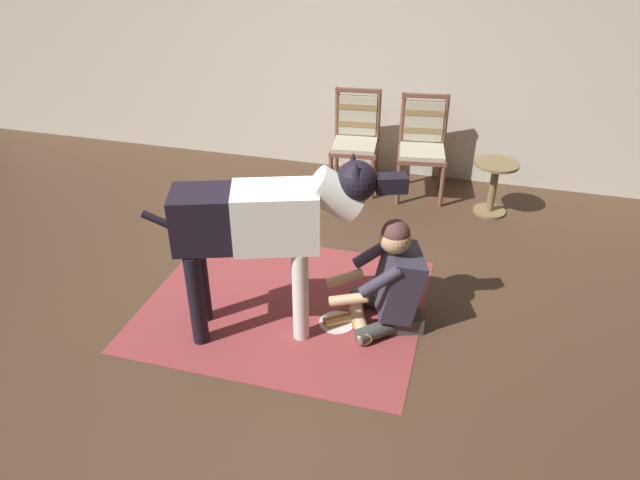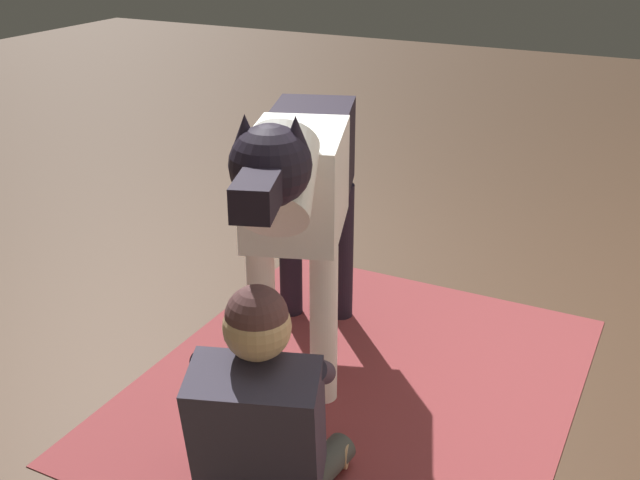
{
  "view_description": "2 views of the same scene",
  "coord_description": "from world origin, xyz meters",
  "px_view_note": "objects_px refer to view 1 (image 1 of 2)",
  "views": [
    {
      "loc": [
        1.37,
        -3.11,
        2.64
      ],
      "look_at": [
        0.46,
        0.16,
        0.64
      ],
      "focal_mm": 33.1,
      "sensor_mm": 36.0,
      "label": 1
    },
    {
      "loc": [
        2.65,
        1.3,
        1.86
      ],
      "look_at": [
        0.29,
        0.1,
        0.69
      ],
      "focal_mm": 43.15,
      "sensor_mm": 36.0,
      "label": 2
    }
  ],
  "objects_px": {
    "dining_chair_right_of_pair": "(422,142)",
    "large_dog": "(267,223)",
    "dining_chair_left_of_pair": "(356,135)",
    "hot_dog_on_plate": "(337,321)",
    "round_side_table": "(494,183)",
    "person_sitting_on_floor": "(391,283)"
  },
  "relations": [
    {
      "from": "dining_chair_right_of_pair",
      "to": "round_side_table",
      "type": "height_order",
      "value": "dining_chair_right_of_pair"
    },
    {
      "from": "person_sitting_on_floor",
      "to": "round_side_table",
      "type": "distance_m",
      "value": 2.01
    },
    {
      "from": "dining_chair_right_of_pair",
      "to": "large_dog",
      "type": "relative_size",
      "value": 0.61
    },
    {
      "from": "person_sitting_on_floor",
      "to": "large_dog",
      "type": "relative_size",
      "value": 0.51
    },
    {
      "from": "large_dog",
      "to": "hot_dog_on_plate",
      "type": "distance_m",
      "value": 0.93
    },
    {
      "from": "hot_dog_on_plate",
      "to": "round_side_table",
      "type": "distance_m",
      "value": 2.27
    },
    {
      "from": "dining_chair_left_of_pair",
      "to": "person_sitting_on_floor",
      "type": "relative_size",
      "value": 1.2
    },
    {
      "from": "dining_chair_right_of_pair",
      "to": "person_sitting_on_floor",
      "type": "xyz_separation_m",
      "value": [
        0.07,
        -2.17,
        -0.21
      ]
    },
    {
      "from": "hot_dog_on_plate",
      "to": "round_side_table",
      "type": "height_order",
      "value": "round_side_table"
    },
    {
      "from": "dining_chair_left_of_pair",
      "to": "hot_dog_on_plate",
      "type": "distance_m",
      "value": 2.38
    },
    {
      "from": "dining_chair_right_of_pair",
      "to": "hot_dog_on_plate",
      "type": "xyz_separation_m",
      "value": [
        -0.27,
        -2.29,
        -0.52
      ]
    },
    {
      "from": "dining_chair_left_of_pair",
      "to": "dining_chair_right_of_pair",
      "type": "bearing_deg",
      "value": -0.03
    },
    {
      "from": "person_sitting_on_floor",
      "to": "hot_dog_on_plate",
      "type": "relative_size",
      "value": 3.17
    },
    {
      "from": "person_sitting_on_floor",
      "to": "large_dog",
      "type": "distance_m",
      "value": 0.96
    },
    {
      "from": "dining_chair_right_of_pair",
      "to": "hot_dog_on_plate",
      "type": "relative_size",
      "value": 3.79
    },
    {
      "from": "dining_chair_left_of_pair",
      "to": "hot_dog_on_plate",
      "type": "xyz_separation_m",
      "value": [
        0.39,
        -2.29,
        -0.52
      ]
    },
    {
      "from": "dining_chair_left_of_pair",
      "to": "round_side_table",
      "type": "distance_m",
      "value": 1.42
    },
    {
      "from": "dining_chair_left_of_pair",
      "to": "hot_dog_on_plate",
      "type": "bearing_deg",
      "value": -80.32
    },
    {
      "from": "large_dog",
      "to": "round_side_table",
      "type": "height_order",
      "value": "large_dog"
    },
    {
      "from": "dining_chair_right_of_pair",
      "to": "hot_dog_on_plate",
      "type": "bearing_deg",
      "value": -96.85
    },
    {
      "from": "dining_chair_left_of_pair",
      "to": "hot_dog_on_plate",
      "type": "relative_size",
      "value": 3.79
    },
    {
      "from": "dining_chair_left_of_pair",
      "to": "large_dog",
      "type": "relative_size",
      "value": 0.61
    }
  ]
}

